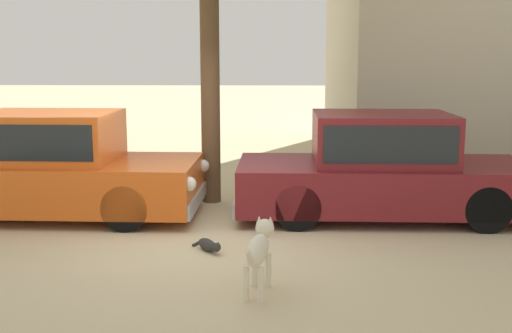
# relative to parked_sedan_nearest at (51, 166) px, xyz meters

# --- Properties ---
(ground_plane) EXTENTS (80.00, 80.00, 0.00)m
(ground_plane) POSITION_rel_parked_sedan_nearest_xyz_m (2.29, -1.07, -0.75)
(ground_plane) COLOR #CCB78E
(parked_sedan_nearest) EXTENTS (4.41, 1.88, 1.53)m
(parked_sedan_nearest) POSITION_rel_parked_sedan_nearest_xyz_m (0.00, 0.00, 0.00)
(parked_sedan_nearest) COLOR #D15619
(parked_sedan_nearest) RESTS_ON ground_plane
(parked_sedan_second) EXTENTS (4.38, 1.83, 1.52)m
(parked_sedan_second) POSITION_rel_parked_sedan_nearest_xyz_m (4.83, 0.05, -0.00)
(parked_sedan_second) COLOR maroon
(parked_sedan_second) RESTS_ON ground_plane
(stray_dog_spotted) EXTENTS (0.32, 1.06, 0.70)m
(stray_dog_spotted) POSITION_rel_parked_sedan_nearest_xyz_m (3.09, -3.00, -0.30)
(stray_dog_spotted) COLOR beige
(stray_dog_spotted) RESTS_ON ground_plane
(stray_cat) EXTENTS (0.39, 0.58, 0.16)m
(stray_cat) POSITION_rel_parked_sedan_nearest_xyz_m (2.46, -1.69, -0.67)
(stray_cat) COLOR #2D2B28
(stray_cat) RESTS_ON ground_plane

